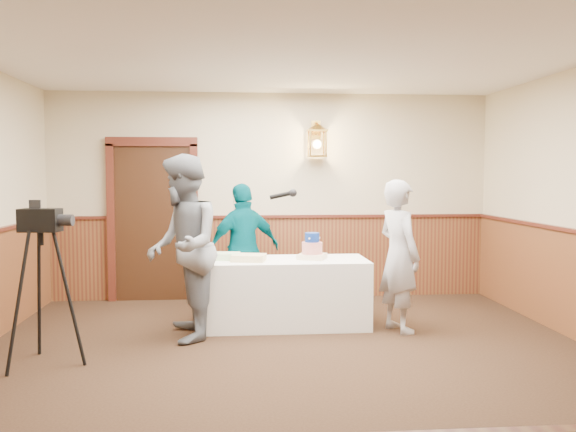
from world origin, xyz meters
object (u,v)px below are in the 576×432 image
(display_table, at_px, (286,292))
(tiered_cake, at_px, (312,249))
(assistant_p, at_px, (244,249))
(sheet_cake_green, at_px, (225,256))
(interviewer, at_px, (183,247))
(sheet_cake_yellow, at_px, (249,258))
(baker, at_px, (399,256))
(tv_camera_rig, at_px, (42,295))

(display_table, relative_size, tiered_cake, 4.82)
(assistant_p, bearing_deg, tiered_cake, 116.23)
(sheet_cake_green, distance_m, interviewer, 0.70)
(tiered_cake, xyz_separation_m, sheet_cake_yellow, (-0.71, -0.10, -0.08))
(interviewer, xyz_separation_m, baker, (2.30, 0.14, -0.13))
(tiered_cake, relative_size, baker, 0.23)
(interviewer, distance_m, baker, 2.31)
(tiered_cake, distance_m, tv_camera_rig, 2.86)
(tiered_cake, distance_m, interviewer, 1.48)
(tv_camera_rig, bearing_deg, tiered_cake, 32.08)
(sheet_cake_yellow, bearing_deg, tiered_cake, 7.87)
(sheet_cake_green, relative_size, assistant_p, 0.20)
(interviewer, bearing_deg, sheet_cake_green, 135.07)
(display_table, bearing_deg, baker, -15.90)
(tiered_cake, bearing_deg, display_table, -179.72)
(sheet_cake_yellow, height_order, sheet_cake_green, same)
(display_table, bearing_deg, sheet_cake_yellow, -167.09)
(tiered_cake, xyz_separation_m, baker, (0.90, -0.34, -0.04))
(baker, bearing_deg, sheet_cake_yellow, 60.75)
(sheet_cake_yellow, distance_m, assistant_p, 0.73)
(assistant_p, bearing_deg, baker, 125.71)
(baker, xyz_separation_m, tv_camera_rig, (-3.47, -0.89, -0.19))
(display_table, xyz_separation_m, sheet_cake_yellow, (-0.42, -0.10, 0.41))
(sheet_cake_green, bearing_deg, sheet_cake_yellow, -29.26)
(sheet_cake_green, bearing_deg, display_table, -4.19)
(interviewer, xyz_separation_m, assistant_p, (0.64, 1.11, -0.16))
(assistant_p, bearing_deg, sheet_cake_yellow, 69.35)
(tiered_cake, xyz_separation_m, tv_camera_rig, (-2.57, -1.23, -0.24))
(sheet_cake_yellow, relative_size, interviewer, 0.19)
(assistant_p, height_order, tv_camera_rig, assistant_p)
(display_table, height_order, sheet_cake_green, sheet_cake_green)
(sheet_cake_green, xyz_separation_m, assistant_p, (0.22, 0.58, 0.01))
(display_table, bearing_deg, tiered_cake, 0.28)
(baker, xyz_separation_m, assistant_p, (-1.66, 0.97, -0.03))
(interviewer, relative_size, tv_camera_rig, 1.36)
(baker, height_order, tv_camera_rig, baker)
(display_table, relative_size, interviewer, 0.94)
(display_table, xyz_separation_m, tiered_cake, (0.29, 0.00, 0.49))
(display_table, relative_size, baker, 1.09)
(tiered_cake, xyz_separation_m, assistant_p, (-0.75, 0.63, -0.07))
(sheet_cake_yellow, xyz_separation_m, sheet_cake_green, (-0.26, 0.15, 0.00))
(tiered_cake, height_order, sheet_cake_yellow, tiered_cake)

